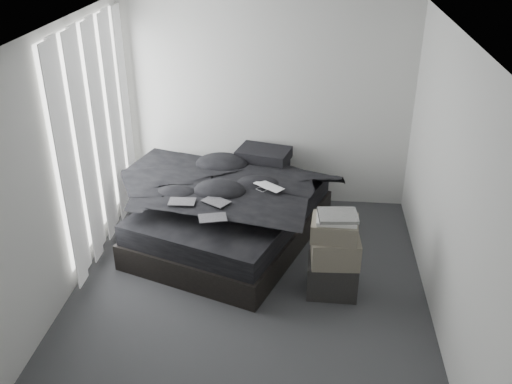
# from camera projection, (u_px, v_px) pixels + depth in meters

# --- Properties ---
(floor) EXTENTS (3.60, 4.20, 0.01)m
(floor) POSITION_uv_depth(u_px,v_px,m) (248.00, 293.00, 5.83)
(floor) COLOR #343537
(floor) RESTS_ON ground
(ceiling) EXTENTS (3.60, 4.20, 0.01)m
(ceiling) POSITION_uv_depth(u_px,v_px,m) (246.00, 35.00, 4.64)
(ceiling) COLOR white
(ceiling) RESTS_ON ground
(wall_back) EXTENTS (3.60, 0.01, 2.60)m
(wall_back) POSITION_uv_depth(u_px,v_px,m) (266.00, 105.00, 7.09)
(wall_back) COLOR beige
(wall_back) RESTS_ON ground
(wall_front) EXTENTS (3.60, 0.01, 2.60)m
(wall_front) POSITION_uv_depth(u_px,v_px,m) (208.00, 332.00, 3.38)
(wall_front) COLOR beige
(wall_front) RESTS_ON ground
(wall_left) EXTENTS (0.01, 4.20, 2.60)m
(wall_left) POSITION_uv_depth(u_px,v_px,m) (59.00, 170.00, 5.39)
(wall_left) COLOR beige
(wall_left) RESTS_ON ground
(wall_right) EXTENTS (0.01, 4.20, 2.60)m
(wall_right) POSITION_uv_depth(u_px,v_px,m) (448.00, 187.00, 5.07)
(wall_right) COLOR beige
(wall_right) RESTS_ON ground
(window_left) EXTENTS (0.02, 2.00, 2.30)m
(window_left) POSITION_uv_depth(u_px,v_px,m) (93.00, 131.00, 6.16)
(window_left) COLOR white
(window_left) RESTS_ON wall_left
(curtain_left) EXTENTS (0.06, 2.12, 2.48)m
(curtain_left) POSITION_uv_depth(u_px,v_px,m) (99.00, 137.00, 6.19)
(curtain_left) COLOR white
(curtain_left) RESTS_ON wall_left
(bed) EXTENTS (2.34, 2.67, 0.30)m
(bed) POSITION_uv_depth(u_px,v_px,m) (232.00, 228.00, 6.69)
(bed) COLOR black
(bed) RESTS_ON floor
(mattress) EXTENTS (2.26, 2.58, 0.24)m
(mattress) POSITION_uv_depth(u_px,v_px,m) (231.00, 207.00, 6.57)
(mattress) COLOR black
(mattress) RESTS_ON bed
(duvet) EXTENTS (2.19, 2.35, 0.26)m
(duvet) POSITION_uv_depth(u_px,v_px,m) (228.00, 190.00, 6.41)
(duvet) COLOR black
(duvet) RESTS_ON mattress
(pillow_lower) EXTENTS (0.78, 0.65, 0.15)m
(pillow_lower) POSITION_uv_depth(u_px,v_px,m) (259.00, 163.00, 7.19)
(pillow_lower) COLOR black
(pillow_lower) RESTS_ON mattress
(pillow_upper) EXTENTS (0.71, 0.57, 0.14)m
(pillow_upper) POSITION_uv_depth(u_px,v_px,m) (264.00, 154.00, 7.08)
(pillow_upper) COLOR black
(pillow_upper) RESTS_ON pillow_lower
(laptop) EXTENTS (0.42, 0.40, 0.03)m
(laptop) POSITION_uv_depth(u_px,v_px,m) (266.00, 182.00, 6.27)
(laptop) COLOR silver
(laptop) RESTS_ON duvet
(comic_a) EXTENTS (0.29, 0.19, 0.01)m
(comic_a) POSITION_uv_depth(u_px,v_px,m) (182.00, 195.00, 6.02)
(comic_a) COLOR black
(comic_a) RESTS_ON duvet
(comic_b) EXTENTS (0.34, 0.30, 0.01)m
(comic_b) POSITION_uv_depth(u_px,v_px,m) (216.00, 194.00, 6.02)
(comic_b) COLOR black
(comic_b) RESTS_ON duvet
(comic_c) EXTENTS (0.32, 0.25, 0.01)m
(comic_c) POSITION_uv_depth(u_px,v_px,m) (212.00, 210.00, 5.70)
(comic_c) COLOR black
(comic_c) RESTS_ON duvet
(side_stand) EXTENTS (0.39, 0.39, 0.67)m
(side_stand) POSITION_uv_depth(u_px,v_px,m) (176.00, 188.00, 7.20)
(side_stand) COLOR black
(side_stand) RESTS_ON floor
(papers) EXTENTS (0.28, 0.22, 0.01)m
(papers) POSITION_uv_depth(u_px,v_px,m) (174.00, 164.00, 7.04)
(papers) COLOR white
(papers) RESTS_ON side_stand
(floor_books) EXTENTS (0.18, 0.22, 0.13)m
(floor_books) POSITION_uv_depth(u_px,v_px,m) (188.00, 220.00, 7.01)
(floor_books) COLOR black
(floor_books) RESTS_ON floor
(box_lower) EXTENTS (0.50, 0.40, 0.37)m
(box_lower) POSITION_uv_depth(u_px,v_px,m) (332.00, 277.00, 5.76)
(box_lower) COLOR black
(box_lower) RESTS_ON floor
(box_mid) EXTENTS (0.49, 0.40, 0.28)m
(box_mid) POSITION_uv_depth(u_px,v_px,m) (335.00, 250.00, 5.60)
(box_mid) COLOR #676051
(box_mid) RESTS_ON box_lower
(box_upper) EXTENTS (0.47, 0.39, 0.20)m
(box_upper) POSITION_uv_depth(u_px,v_px,m) (335.00, 229.00, 5.51)
(box_upper) COLOR #676051
(box_upper) RESTS_ON box_mid
(art_book_white) EXTENTS (0.38, 0.31, 0.04)m
(art_book_white) POSITION_uv_depth(u_px,v_px,m) (336.00, 218.00, 5.45)
(art_book_white) COLOR silver
(art_book_white) RESTS_ON box_upper
(art_book_snake) EXTENTS (0.39, 0.33, 0.03)m
(art_book_snake) POSITION_uv_depth(u_px,v_px,m) (338.00, 215.00, 5.43)
(art_book_snake) COLOR silver
(art_book_snake) RESTS_ON art_book_white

